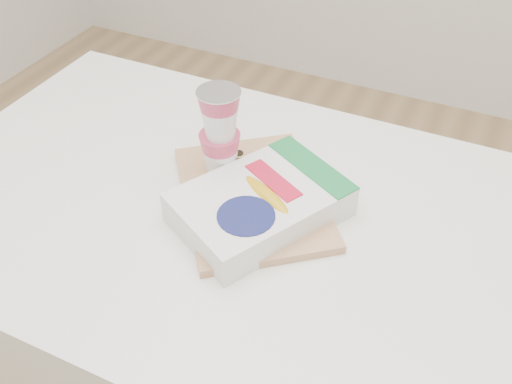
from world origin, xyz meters
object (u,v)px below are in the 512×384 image
(cutting_board, at_px, (252,197))
(cereal_box, at_px, (261,204))
(yogurt_stack, at_px, (220,132))
(bananas, at_px, (245,199))
(table, at_px, (224,339))

(cutting_board, relative_size, cereal_box, 0.97)
(yogurt_stack, bearing_deg, cereal_box, -29.35)
(cereal_box, bearing_deg, bananas, -131.21)
(table, xyz_separation_m, yogurt_stack, (-0.01, 0.06, 0.55))
(bananas, bearing_deg, yogurt_stack, 139.69)
(bananas, relative_size, yogurt_stack, 1.09)
(bananas, xyz_separation_m, cereal_box, (0.03, 0.01, -0.01))
(bananas, xyz_separation_m, yogurt_stack, (-0.08, 0.07, 0.07))
(table, height_order, yogurt_stack, yogurt_stack)
(table, relative_size, cutting_board, 3.46)
(cutting_board, relative_size, bananas, 1.68)
(table, relative_size, yogurt_stack, 6.35)
(cereal_box, bearing_deg, yogurt_stack, 179.22)
(cutting_board, bearing_deg, table, 168.78)
(cutting_board, bearing_deg, bananas, -118.22)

